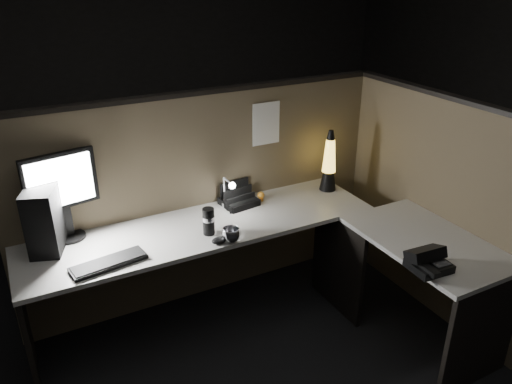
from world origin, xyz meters
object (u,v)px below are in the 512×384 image
lava_lamp (329,165)px  desk_phone (427,261)px  keyboard (109,263)px  pc_tower (46,216)px  monitor (62,188)px

lava_lamp → desk_phone: 1.15m
keyboard → desk_phone: (1.55, -0.86, 0.04)m
lava_lamp → desk_phone: (-0.14, -1.14, -0.14)m
keyboard → lava_lamp: lava_lamp is taller
pc_tower → lava_lamp: 1.94m
desk_phone → pc_tower: bearing=149.6°
lava_lamp → pc_tower: bearing=177.0°
pc_tower → keyboard: size_ratio=0.93×
pc_tower → monitor: bearing=41.3°
lava_lamp → keyboard: bearing=-170.6°
keyboard → lava_lamp: bearing=1.0°
pc_tower → monitor: 0.18m
desk_phone → monitor: bearing=146.8°
monitor → desk_phone: size_ratio=2.37×
pc_tower → keyboard: pc_tower is taller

